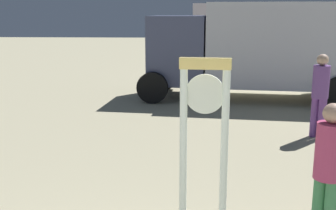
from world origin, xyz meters
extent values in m
cylinder|color=white|center=(0.56, 1.80, 1.05)|extent=(0.07, 0.07, 2.10)
cylinder|color=white|center=(0.94, 1.76, 1.05)|extent=(0.07, 0.07, 2.10)
cube|color=#F3D371|center=(0.75, 1.78, 2.15)|extent=(0.46, 0.12, 0.10)
cylinder|color=white|center=(0.75, 1.81, 1.87)|extent=(0.36, 0.08, 0.36)
cube|color=black|center=(0.76, 1.83, 1.87)|extent=(0.08, 0.02, 0.04)
cube|color=black|center=(0.76, 1.83, 1.87)|extent=(0.11, 0.02, 0.11)
cylinder|color=#428C56|center=(2.10, 2.55, 0.40)|extent=(0.15, 0.15, 0.80)
cylinder|color=#B63C67|center=(2.15, 2.49, 1.11)|extent=(0.32, 0.32, 0.63)
sphere|color=tan|center=(2.15, 2.49, 1.54)|extent=(0.22, 0.22, 0.22)
cylinder|color=#744292|center=(3.26, 6.70, 0.42)|extent=(0.16, 0.16, 0.85)
cylinder|color=#744292|center=(3.37, 6.57, 0.42)|extent=(0.16, 0.16, 0.85)
cylinder|color=#70458E|center=(3.32, 6.64, 1.18)|extent=(0.34, 0.34, 0.67)
sphere|color=tan|center=(3.32, 6.64, 1.64)|extent=(0.23, 0.23, 0.23)
cube|color=silver|center=(3.70, 10.45, 1.64)|extent=(5.25, 2.64, 2.39)
cube|color=#474D6E|center=(0.31, 10.82, 1.46)|extent=(1.86, 2.17, 2.01)
cube|color=black|center=(-0.52, 10.90, 1.86)|extent=(0.21, 1.69, 0.89)
cylinder|color=black|center=(-0.18, 11.95, 0.45)|extent=(0.92, 0.34, 0.90)
cylinder|color=black|center=(-0.41, 9.81, 0.45)|extent=(0.92, 0.34, 0.90)
cylinder|color=black|center=(4.91, 11.41, 0.45)|extent=(0.92, 0.34, 0.90)
cube|color=silver|center=(3.21, 20.00, 1.71)|extent=(4.81, 2.38, 2.52)
cube|color=#4A6066|center=(6.52, 19.96, 1.42)|extent=(1.77, 2.23, 1.93)
cube|color=black|center=(7.41, 19.95, 1.80)|extent=(0.05, 1.86, 0.85)
cylinder|color=black|center=(7.16, 18.77, 0.45)|extent=(0.90, 0.26, 0.90)
cylinder|color=black|center=(7.19, 21.14, 0.45)|extent=(0.90, 0.26, 0.90)
cylinder|color=black|center=(2.28, 18.82, 0.45)|extent=(0.90, 0.26, 0.90)
cylinder|color=black|center=(2.30, 21.19, 0.45)|extent=(0.90, 0.26, 0.90)
camera|label=1|loc=(0.60, -1.87, 2.60)|focal=44.36mm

